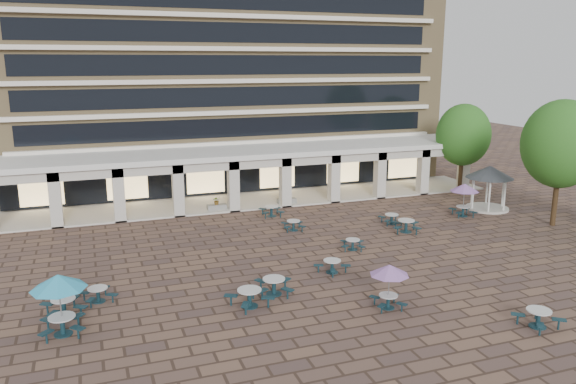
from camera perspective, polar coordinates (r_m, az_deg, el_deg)
name	(u,v)px	position (r m, az deg, el deg)	size (l,w,h in m)	color
ground	(323,260)	(33.04, 3.53, -6.88)	(120.00, 120.00, 0.00)	brown
apartment_building	(218,47)	(55.34, -7.12, 14.40)	(40.00, 15.50, 25.20)	tan
retail_arcade	(251,166)	(45.76, -3.78, 2.67)	(42.00, 6.60, 4.40)	white
picnic_table_0	(64,305)	(27.96, -21.83, -10.61)	(2.11, 2.11, 0.81)	#122F38
picnic_table_1	(274,285)	(28.17, -1.44, -9.40)	(2.19, 2.19, 0.85)	#122F38
picnic_table_2	(332,265)	(31.02, 4.50, -7.41)	(1.98, 1.98, 0.72)	#122F38
picnic_table_3	(538,317)	(27.24, 24.09, -11.49)	(1.95, 1.95, 0.80)	#122F38
picnic_table_4	(58,284)	(25.44, -22.29, -8.66)	(2.32, 2.32, 2.68)	#122F38
picnic_table_5	(249,296)	(26.90, -3.94, -10.52)	(2.30, 2.30, 0.87)	#122F38
picnic_table_6	(389,272)	(26.60, 10.26, -7.96)	(1.86, 1.86, 2.14)	#122F38
picnic_table_7	(406,225)	(38.84, 11.91, -3.28)	(2.33, 2.33, 0.85)	#122F38
picnic_table_8	(98,293)	(28.87, -18.74, -9.72)	(1.87, 1.87, 0.71)	#122F38
picnic_table_9	(353,244)	(34.78, 6.59, -5.22)	(1.80, 1.80, 0.66)	#122F38
picnic_table_10	(392,218)	(40.55, 10.48, -2.63)	(1.78, 1.78, 0.72)	#122F38
picnic_table_11	(465,189)	(43.46, 17.50, 0.31)	(2.14, 2.14, 2.47)	#122F38
picnic_table_12	(271,210)	(41.88, -1.70, -1.86)	(1.87, 1.87, 0.77)	#122F38
picnic_table_13	(293,224)	(38.42, 0.55, -3.32)	(1.73, 1.73, 0.69)	#122F38
gazebo	(489,177)	(46.10, 19.78, 1.45)	(3.67, 3.67, 3.41)	beige
tree_east_a	(561,144)	(42.80, 26.02, 4.40)	(5.30, 5.30, 8.84)	#402F19
tree_east_c	(463,135)	(51.10, 17.38, 5.56)	(4.67, 4.67, 7.77)	#402F19
planter_left	(217,205)	(43.71, -7.24, -1.35)	(1.50, 0.60, 1.17)	gray
planter_right	(287,198)	(45.23, -0.13, -0.63)	(1.50, 0.67, 1.29)	gray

